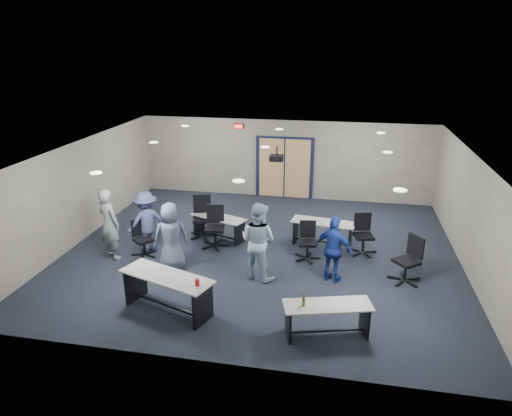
% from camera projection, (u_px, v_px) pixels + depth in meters
% --- Properties ---
extents(floor, '(10.00, 10.00, 0.00)m').
position_uv_depth(floor, '(261.00, 251.00, 12.00)').
color(floor, black).
rests_on(floor, ground).
extents(back_wall, '(10.00, 0.04, 2.70)m').
position_uv_depth(back_wall, '(285.00, 160.00, 15.67)').
color(back_wall, slate).
rests_on(back_wall, floor).
extents(front_wall, '(10.00, 0.04, 2.70)m').
position_uv_depth(front_wall, '(212.00, 294.00, 7.38)').
color(front_wall, slate).
rests_on(front_wall, floor).
extents(left_wall, '(0.04, 9.00, 2.70)m').
position_uv_depth(left_wall, '(81.00, 191.00, 12.42)').
color(left_wall, slate).
rests_on(left_wall, floor).
extents(right_wall, '(0.04, 9.00, 2.70)m').
position_uv_depth(right_wall, '(472.00, 216.00, 10.64)').
color(right_wall, slate).
rests_on(right_wall, floor).
extents(ceiling, '(10.00, 9.00, 0.04)m').
position_uv_depth(ceiling, '(262.00, 150.00, 11.06)').
color(ceiling, silver).
rests_on(ceiling, back_wall).
extents(double_door, '(2.00, 0.07, 2.20)m').
position_uv_depth(double_door, '(284.00, 168.00, 15.74)').
color(double_door, black).
rests_on(double_door, back_wall).
extents(exit_sign, '(0.32, 0.07, 0.18)m').
position_uv_depth(exit_sign, '(239.00, 126.00, 15.52)').
color(exit_sign, black).
rests_on(exit_sign, back_wall).
extents(ceiling_projector, '(0.35, 0.32, 0.37)m').
position_uv_depth(ceiling_projector, '(277.00, 158.00, 11.57)').
color(ceiling_projector, black).
rests_on(ceiling_projector, ceiling).
extents(ceiling_can_lights, '(6.24, 5.74, 0.02)m').
position_uv_depth(ceiling_can_lights, '(263.00, 149.00, 11.30)').
color(ceiling_can_lights, white).
rests_on(ceiling_can_lights, ceiling).
extents(table_front_left, '(2.09, 1.28, 0.94)m').
position_uv_depth(table_front_left, '(168.00, 287.00, 9.18)').
color(table_front_left, beige).
rests_on(table_front_left, floor).
extents(table_front_right, '(1.71, 0.96, 0.90)m').
position_uv_depth(table_front_right, '(327.00, 314.00, 8.43)').
color(table_front_right, beige).
rests_on(table_front_right, floor).
extents(table_back_left, '(1.66, 1.06, 0.64)m').
position_uv_depth(table_back_left, '(219.00, 223.00, 12.63)').
color(table_back_left, beige).
rests_on(table_back_left, floor).
extents(table_back_right, '(1.73, 0.79, 0.68)m').
position_uv_depth(table_back_right, '(323.00, 229.00, 12.20)').
color(table_back_right, beige).
rests_on(table_back_right, floor).
extents(chair_back_a, '(0.91, 0.91, 1.17)m').
position_uv_depth(chair_back_a, '(202.00, 217.00, 12.66)').
color(chair_back_a, black).
rests_on(chair_back_a, floor).
extents(chair_back_b, '(0.81, 0.81, 1.11)m').
position_uv_depth(chair_back_b, '(215.00, 227.00, 12.07)').
color(chair_back_b, black).
rests_on(chair_back_b, floor).
extents(chair_back_c, '(0.69, 0.69, 0.97)m').
position_uv_depth(chair_back_c, '(308.00, 241.00, 11.39)').
color(chair_back_c, black).
rests_on(chair_back_c, floor).
extents(chair_back_d, '(0.80, 0.80, 1.05)m').
position_uv_depth(chair_back_d, '(364.00, 235.00, 11.69)').
color(chair_back_d, black).
rests_on(chair_back_d, floor).
extents(chair_loose_left, '(0.84, 0.84, 0.95)m').
position_uv_depth(chair_loose_left, '(143.00, 238.00, 11.58)').
color(chair_loose_left, black).
rests_on(chair_loose_left, floor).
extents(chair_loose_right, '(0.97, 0.97, 1.09)m').
position_uv_depth(chair_loose_right, '(407.00, 260.00, 10.31)').
color(chair_loose_right, black).
rests_on(chair_loose_right, floor).
extents(person_gray, '(0.79, 0.70, 1.83)m').
position_uv_depth(person_gray, '(109.00, 224.00, 11.34)').
color(person_gray, gray).
rests_on(person_gray, floor).
extents(person_plaid, '(0.97, 0.83, 1.67)m').
position_uv_depth(person_plaid, '(171.00, 237.00, 10.80)').
color(person_plaid, slate).
rests_on(person_plaid, floor).
extents(person_lightblue, '(1.09, 0.99, 1.83)m').
position_uv_depth(person_lightblue, '(258.00, 241.00, 10.39)').
color(person_lightblue, '#A3C2D7').
rests_on(person_lightblue, floor).
extents(person_navy, '(1.00, 0.72, 1.58)m').
position_uv_depth(person_navy, '(334.00, 250.00, 10.25)').
color(person_navy, navy).
rests_on(person_navy, floor).
extents(person_back, '(1.19, 1.15, 1.63)m').
position_uv_depth(person_back, '(147.00, 222.00, 11.75)').
color(person_back, '#484F83').
rests_on(person_back, floor).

